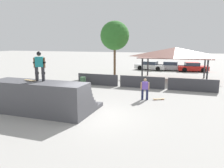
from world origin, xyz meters
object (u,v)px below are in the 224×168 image
at_px(skater_on_deck, 39,64).
at_px(skateboard_on_deck, 30,80).
at_px(parked_car_silver, 171,66).
at_px(parked_car_white, 150,66).
at_px(bystander_walking, 145,88).
at_px(skateboard_on_ground, 158,99).
at_px(parked_car_red, 193,67).
at_px(tree_beside_pavilion, 115,36).
at_px(trash_bin, 83,82).

distance_m(skater_on_deck, skateboard_on_deck, 1.05).
height_order(skateboard_on_deck, parked_car_silver, skateboard_on_deck).
distance_m(skater_on_deck, parked_car_silver, 23.32).
height_order(skater_on_deck, parked_car_white, skater_on_deck).
xyz_separation_m(bystander_walking, skateboard_on_ground, (0.93, 0.29, -0.79)).
relative_size(skateboard_on_ground, parked_car_white, 0.18).
bearing_deg(parked_car_red, tree_beside_pavilion, -154.04).
bearing_deg(tree_beside_pavilion, skateboard_on_ground, -57.27).
height_order(skateboard_on_ground, trash_bin, trash_bin).
xyz_separation_m(bystander_walking, parked_car_silver, (0.58, 17.83, -0.24)).
xyz_separation_m(skateboard_on_deck, trash_bin, (-0.71, 7.98, -1.45)).
xyz_separation_m(skater_on_deck, skateboard_on_ground, (6.04, 4.96, -2.72)).
relative_size(skater_on_deck, skateboard_on_deck, 1.90).
height_order(skateboard_on_deck, bystander_walking, skateboard_on_deck).
xyz_separation_m(parked_car_silver, parked_car_red, (2.94, -0.42, -0.00)).
height_order(skateboard_on_deck, tree_beside_pavilion, tree_beside_pavilion).
bearing_deg(tree_beside_pavilion, skater_on_deck, -87.90).
xyz_separation_m(parked_car_white, parked_car_red, (5.87, -0.04, -0.00)).
xyz_separation_m(skater_on_deck, bystander_walking, (5.11, 4.67, -1.93)).
xyz_separation_m(bystander_walking, trash_bin, (-6.32, 3.07, -0.42)).
relative_size(tree_beside_pavilion, trash_bin, 7.68).
height_order(skater_on_deck, parked_car_red, skater_on_deck).
relative_size(skater_on_deck, parked_car_red, 0.39).
relative_size(skateboard_on_deck, parked_car_silver, 0.21).
relative_size(tree_beside_pavilion, parked_car_white, 1.38).
bearing_deg(parked_car_red, bystander_walking, -112.20).
height_order(skater_on_deck, bystander_walking, skater_on_deck).
xyz_separation_m(skater_on_deck, trash_bin, (-1.21, 7.74, -2.35)).
relative_size(bystander_walking, trash_bin, 1.79).
height_order(skater_on_deck, parked_car_silver, skater_on_deck).
distance_m(skateboard_on_deck, skateboard_on_ground, 8.55).
bearing_deg(skater_on_deck, skateboard_on_ground, 17.40).
relative_size(parked_car_white, parked_car_red, 1.10).
relative_size(parked_car_white, parked_car_silver, 1.11).
bearing_deg(parked_car_silver, tree_beside_pavilion, -131.75).
distance_m(tree_beside_pavilion, parked_car_red, 12.20).
distance_m(parked_car_white, parked_car_red, 5.87).
bearing_deg(skateboard_on_ground, parked_car_red, -128.24).
bearing_deg(parked_car_silver, parked_car_white, -173.67).
bearing_deg(trash_bin, parked_car_white, 74.61).
height_order(skateboard_on_deck, trash_bin, skateboard_on_deck).
bearing_deg(parked_car_white, bystander_walking, -72.46).
xyz_separation_m(trash_bin, parked_car_white, (3.96, 14.38, 0.18)).
relative_size(skater_on_deck, parked_car_silver, 0.39).
height_order(skateboard_on_deck, parked_car_red, skateboard_on_deck).
distance_m(skater_on_deck, bystander_walking, 7.19).
xyz_separation_m(trash_bin, parked_car_red, (9.83, 14.35, 0.18)).
bearing_deg(tree_beside_pavilion, bystander_walking, -61.76).
bearing_deg(trash_bin, skateboard_on_ground, -20.99).
relative_size(skateboard_on_ground, trash_bin, 0.99).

